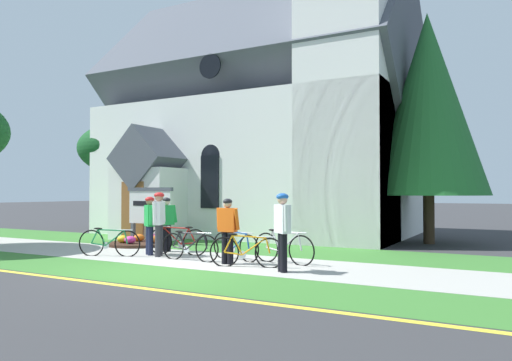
{
  "coord_description": "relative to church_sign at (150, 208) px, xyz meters",
  "views": [
    {
      "loc": [
        7.0,
        -8.31,
        1.72
      ],
      "look_at": [
        0.65,
        3.29,
        2.04
      ],
      "focal_mm": 34.04,
      "sensor_mm": 36.0,
      "label": 1
    }
  ],
  "objects": [
    {
      "name": "cyclist_in_green_jersey",
      "position": [
        1.87,
        -1.44,
        -0.31
      ],
      "size": [
        0.3,
        0.69,
        1.57
      ],
      "color": "black",
      "rests_on": "ground"
    },
    {
      "name": "yard_deciduous_tree",
      "position": [
        -4.99,
        4.06,
        2.49
      ],
      "size": [
        4.25,
        4.25,
        4.92
      ],
      "color": "#4C3823",
      "rests_on": "ground"
    },
    {
      "name": "flower_bed",
      "position": [
        0.01,
        -0.5,
        -1.12
      ],
      "size": [
        2.06,
        2.06,
        0.34
      ],
      "color": "#382319",
      "rests_on": "ground"
    },
    {
      "name": "curb_paint_stripe",
      "position": [
        1.07,
        -5.84,
        -1.21
      ],
      "size": [
        28.0,
        0.16,
        0.01
      ],
      "primitive_type": "cube",
      "color": "yellow",
      "rests_on": "ground"
    },
    {
      "name": "bicycle_black",
      "position": [
        1.16,
        -2.96,
        -0.84
      ],
      "size": [
        1.65,
        0.64,
        0.79
      ],
      "color": "black",
      "rests_on": "ground"
    },
    {
      "name": "church_sign",
      "position": [
        0.0,
        0.0,
        0.0
      ],
      "size": [
        1.81,
        0.21,
        1.88
      ],
      "color": "#474C56",
      "rests_on": "ground"
    },
    {
      "name": "bicycle_white",
      "position": [
        2.58,
        -1.81,
        -0.83
      ],
      "size": [
        1.79,
        0.36,
        0.81
      ],
      "color": "black",
      "rests_on": "ground"
    },
    {
      "name": "cyclist_in_orange_jersey",
      "position": [
        6.38,
        -3.08,
        -0.21
      ],
      "size": [
        0.49,
        0.6,
        1.7
      ],
      "color": "black",
      "rests_on": "ground"
    },
    {
      "name": "bicycle_silver",
      "position": [
        5.84,
        -1.92,
        -0.83
      ],
      "size": [
        1.76,
        0.38,
        0.84
      ],
      "color": "black",
      "rests_on": "ground"
    },
    {
      "name": "sidewalk_slab",
      "position": [
        1.07,
        -2.3,
        -1.21
      ],
      "size": [
        32.0,
        2.77,
        0.01
      ],
      "primitive_type": "cube",
      "color": "#A8A59E",
      "rests_on": "ground"
    },
    {
      "name": "bicycle_orange",
      "position": [
        4.52,
        -1.97,
        -0.85
      ],
      "size": [
        1.65,
        0.54,
        0.79
      ],
      "color": "black",
      "rests_on": "ground"
    },
    {
      "name": "bicycle_red",
      "position": [
        3.57,
        -2.62,
        -0.85
      ],
      "size": [
        1.76,
        0.09,
        0.77
      ],
      "color": "black",
      "rests_on": "ground"
    },
    {
      "name": "cyclist_in_white_jersey",
      "position": [
        1.95,
        -2.25,
        -0.29
      ],
      "size": [
        0.49,
        0.5,
        1.6
      ],
      "color": "#191E38",
      "rests_on": "ground"
    },
    {
      "name": "bicycle_yellow",
      "position": [
        5.35,
        -2.85,
        -0.85
      ],
      "size": [
        1.71,
        0.56,
        0.8
      ],
      "color": "black",
      "rests_on": "ground"
    },
    {
      "name": "grass_verge",
      "position": [
        1.07,
        -4.69,
        -1.21
      ],
      "size": [
        32.0,
        2.0,
        0.01
      ],
      "primitive_type": "cube",
      "color": "#38722D",
      "rests_on": "ground"
    },
    {
      "name": "church_lawn",
      "position": [
        1.07,
        0.55,
        -1.21
      ],
      "size": [
        24.0,
        2.92,
        0.01
      ],
      "primitive_type": "cube",
      "color": "#38722D",
      "rests_on": "ground"
    },
    {
      "name": "church_building",
      "position": [
        1.54,
        5.68,
        3.5
      ],
      "size": [
        12.73,
        9.81,
        13.75
      ],
      "color": "white",
      "rests_on": "ground"
    },
    {
      "name": "roadside_conifer",
      "position": [
        8.17,
        4.55,
        3.5
      ],
      "size": [
        3.9,
        3.9,
        7.82
      ],
      "color": "#3D2D1E",
      "rests_on": "ground"
    },
    {
      "name": "ground",
      "position": [
        3.9,
        -0.21,
        -1.21
      ],
      "size": [
        140.0,
        140.0,
        0.0
      ],
      "primitive_type": "plane",
      "color": "#333335"
    },
    {
      "name": "cyclist_in_red_jersey",
      "position": [
        2.37,
        -2.36,
        -0.2
      ],
      "size": [
        0.37,
        0.68,
        1.72
      ],
      "color": "#2D2D33",
      "rests_on": "ground"
    },
    {
      "name": "cyclist_in_blue_jersey",
      "position": [
        4.73,
        -2.67,
        -0.31
      ],
      "size": [
        0.63,
        0.26,
        1.57
      ],
      "color": "black",
      "rests_on": "ground"
    }
  ]
}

